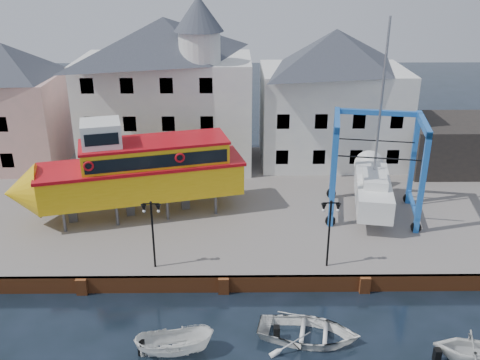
{
  "coord_description": "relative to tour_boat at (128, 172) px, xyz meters",
  "views": [
    {
      "loc": [
        0.65,
        -25.51,
        17.75
      ],
      "look_at": [
        1.0,
        7.0,
        4.0
      ],
      "focal_mm": 40.0,
      "sensor_mm": 36.0,
      "label": 1
    }
  ],
  "objects": [
    {
      "name": "building_white_right",
      "position": [
        15.58,
        11.0,
        2.37
      ],
      "size": [
        12.0,
        8.0,
        11.2
      ],
      "color": "silver",
      "rests_on": "hardstanding"
    },
    {
      "name": "building_pink",
      "position": [
        -11.42,
        10.0,
        1.92
      ],
      "size": [
        8.0,
        7.0,
        10.3
      ],
      "color": "#DDA098",
      "rests_on": "hardstanding"
    },
    {
      "name": "travel_lift",
      "position": [
        16.88,
        0.75,
        -1.01
      ],
      "size": [
        6.96,
        9.06,
        13.3
      ],
      "rotation": [
        0.0,
        0.0,
        -0.18
      ],
      "color": "#1C4FA6",
      "rests_on": "hardstanding"
    },
    {
      "name": "motorboat_a",
      "position": [
        4.32,
        -13.04,
        -4.23
      ],
      "size": [
        3.91,
        1.83,
        1.46
      ],
      "primitive_type": "imported",
      "rotation": [
        0.0,
        0.0,
        1.68
      ],
      "color": "white",
      "rests_on": "ground"
    },
    {
      "name": "lamp_post_left",
      "position": [
        2.58,
        -6.79,
        -0.06
      ],
      "size": [
        1.12,
        0.32,
        4.2
      ],
      "color": "black",
      "rests_on": "hardstanding"
    },
    {
      "name": "lamp_post_right",
      "position": [
        12.58,
        -6.79,
        -0.06
      ],
      "size": [
        1.12,
        0.32,
        4.2
      ],
      "color": "black",
      "rests_on": "hardstanding"
    },
    {
      "name": "tour_boat",
      "position": [
        0.0,
        0.0,
        0.0
      ],
      "size": [
        16.18,
        7.54,
        6.86
      ],
      "rotation": [
        0.0,
        0.0,
        0.25
      ],
      "color": "#59595E",
      "rests_on": "hardstanding"
    },
    {
      "name": "motorboat_b",
      "position": [
        10.88,
        -12.01,
        -4.23
      ],
      "size": [
        5.69,
        4.56,
        1.05
      ],
      "primitive_type": "imported",
      "rotation": [
        0.0,
        0.0,
        1.37
      ],
      "color": "white",
      "rests_on": "ground"
    },
    {
      "name": "building_white_main",
      "position": [
        1.71,
        10.4,
        3.11
      ],
      "size": [
        14.0,
        8.3,
        14.0
      ],
      "color": "silver",
      "rests_on": "hardstanding"
    },
    {
      "name": "shed_dark",
      "position": [
        25.58,
        9.01,
        -1.23
      ],
      "size": [
        8.0,
        7.0,
        4.0
      ],
      "primitive_type": "cube",
      "color": "black",
      "rests_on": "hardstanding"
    },
    {
      "name": "hardstanding",
      "position": [
        6.58,
        3.01,
        -3.73
      ],
      "size": [
        44.0,
        22.0,
        1.0
      ],
      "primitive_type": "cube",
      "color": "slate",
      "rests_on": "ground"
    },
    {
      "name": "quay_wall",
      "position": [
        6.58,
        -7.89,
        -3.73
      ],
      "size": [
        44.0,
        0.47,
        1.0
      ],
      "color": "brown",
      "rests_on": "ground"
    },
    {
      "name": "ground",
      "position": [
        6.58,
        -7.99,
        -4.23
      ],
      "size": [
        140.0,
        140.0,
        0.0
      ],
      "primitive_type": "plane",
      "color": "black",
      "rests_on": "ground"
    }
  ]
}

